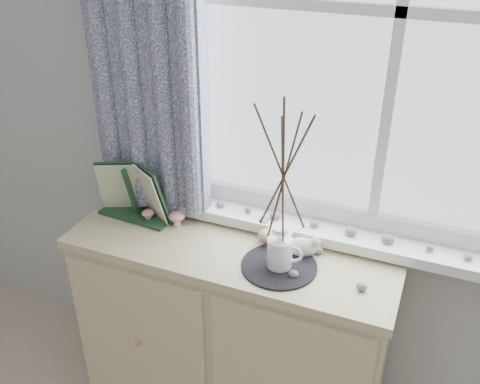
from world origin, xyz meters
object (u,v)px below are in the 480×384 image
Objects in this scene: botanical_book at (129,194)px; twig_pitcher at (283,169)px; toadstool_cluster at (170,206)px; sideboard at (233,332)px.

botanical_book is 0.67m from twig_pitcher.
botanical_book reaches higher than toadstool_cluster.
twig_pitcher reaches higher than toadstool_cluster.
botanical_book is 1.92× the size of toadstool_cluster.
twig_pitcher is (0.62, -0.06, 0.25)m from botanical_book.
toadstool_cluster is at bearing 164.43° from sideboard.
toadstool_cluster is at bearing 36.73° from botanical_book.
botanical_book is 0.16m from toadstool_cluster.
botanical_book is at bearing 179.87° from sideboard.
sideboard is 1.87× the size of twig_pitcher.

